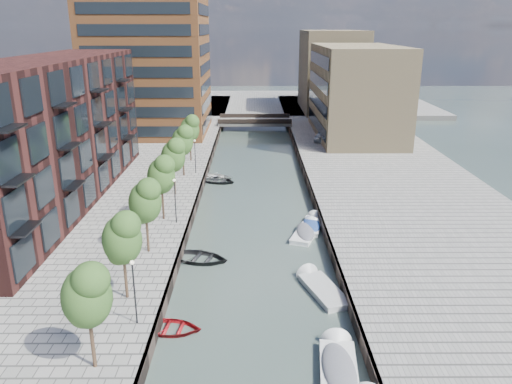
{
  "coord_description": "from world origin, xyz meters",
  "views": [
    {
      "loc": [
        -0.21,
        -17.84,
        17.88
      ],
      "look_at": [
        0.0,
        25.21,
        3.5
      ],
      "focal_mm": 35.0,
      "sensor_mm": 36.0,
      "label": 1
    }
  ],
  "objects_px": {
    "tree_2": "(145,200)",
    "sloop_2": "(170,331)",
    "motorboat_1": "(338,367)",
    "motorboat_2": "(319,288)",
    "bridge": "(255,121)",
    "tree_4": "(173,155)",
    "tree_3": "(161,174)",
    "tree_0": "(86,293)",
    "tree_5": "(182,140)",
    "sloop_3": "(215,179)",
    "tree_1": "(122,237)",
    "sloop_1": "(199,261)",
    "tree_6": "(190,128)",
    "motorboat_4": "(307,232)",
    "sloop_4": "(217,182)",
    "motorboat_3": "(312,224)",
    "car": "(320,137)"
  },
  "relations": [
    {
      "from": "tree_2",
      "to": "tree_6",
      "type": "xyz_separation_m",
      "value": [
        0.0,
        28.0,
        0.0
      ]
    },
    {
      "from": "tree_2",
      "to": "tree_0",
      "type": "bearing_deg",
      "value": -90.0
    },
    {
      "from": "tree_2",
      "to": "bridge",
      "type": "bearing_deg",
      "value": 81.05
    },
    {
      "from": "motorboat_2",
      "to": "tree_1",
      "type": "bearing_deg",
      "value": -168.09
    },
    {
      "from": "tree_3",
      "to": "sloop_3",
      "type": "height_order",
      "value": "tree_3"
    },
    {
      "from": "tree_0",
      "to": "tree_5",
      "type": "distance_m",
      "value": 35.0
    },
    {
      "from": "tree_6",
      "to": "sloop_3",
      "type": "relative_size",
      "value": 1.35
    },
    {
      "from": "bridge",
      "to": "tree_4",
      "type": "relative_size",
      "value": 2.18
    },
    {
      "from": "sloop_1",
      "to": "motorboat_2",
      "type": "relative_size",
      "value": 0.85
    },
    {
      "from": "motorboat_1",
      "to": "motorboat_2",
      "type": "xyz_separation_m",
      "value": [
        0.1,
        8.88,
        -0.12
      ]
    },
    {
      "from": "tree_1",
      "to": "sloop_2",
      "type": "xyz_separation_m",
      "value": [
        3.1,
        -2.35,
        -5.31
      ]
    },
    {
      "from": "tree_5",
      "to": "sloop_3",
      "type": "distance_m",
      "value": 6.69
    },
    {
      "from": "tree_3",
      "to": "tree_5",
      "type": "distance_m",
      "value": 14.0
    },
    {
      "from": "tree_3",
      "to": "tree_5",
      "type": "height_order",
      "value": "same"
    },
    {
      "from": "tree_0",
      "to": "car",
      "type": "bearing_deg",
      "value": 70.9
    },
    {
      "from": "sloop_2",
      "to": "motorboat_1",
      "type": "relative_size",
      "value": 0.69
    },
    {
      "from": "tree_6",
      "to": "motorboat_1",
      "type": "distance_m",
      "value": 43.41
    },
    {
      "from": "motorboat_1",
      "to": "sloop_2",
      "type": "bearing_deg",
      "value": 158.82
    },
    {
      "from": "tree_1",
      "to": "tree_4",
      "type": "distance_m",
      "value": 21.0
    },
    {
      "from": "tree_1",
      "to": "tree_4",
      "type": "relative_size",
      "value": 1.0
    },
    {
      "from": "tree_5",
      "to": "motorboat_1",
      "type": "bearing_deg",
      "value": -69.32
    },
    {
      "from": "tree_2",
      "to": "sloop_3",
      "type": "bearing_deg",
      "value": 81.14
    },
    {
      "from": "motorboat_1",
      "to": "motorboat_4",
      "type": "relative_size",
      "value": 1.11
    },
    {
      "from": "sloop_1",
      "to": "car",
      "type": "bearing_deg",
      "value": -4.4
    },
    {
      "from": "motorboat_4",
      "to": "car",
      "type": "distance_m",
      "value": 34.23
    },
    {
      "from": "tree_2",
      "to": "sloop_2",
      "type": "bearing_deg",
      "value": -71.65
    },
    {
      "from": "tree_4",
      "to": "motorboat_4",
      "type": "height_order",
      "value": "tree_4"
    },
    {
      "from": "tree_6",
      "to": "tree_5",
      "type": "bearing_deg",
      "value": -90.0
    },
    {
      "from": "motorboat_3",
      "to": "car",
      "type": "relative_size",
      "value": 1.32
    },
    {
      "from": "tree_0",
      "to": "motorboat_1",
      "type": "relative_size",
      "value": 1.02
    },
    {
      "from": "tree_0",
      "to": "tree_2",
      "type": "bearing_deg",
      "value": 90.0
    },
    {
      "from": "tree_2",
      "to": "tree_6",
      "type": "bearing_deg",
      "value": 90.0
    },
    {
      "from": "motorboat_1",
      "to": "motorboat_2",
      "type": "distance_m",
      "value": 8.88
    },
    {
      "from": "tree_4",
      "to": "sloop_3",
      "type": "distance_m",
      "value": 11.01
    },
    {
      "from": "tree_0",
      "to": "tree_4",
      "type": "xyz_separation_m",
      "value": [
        0.0,
        28.0,
        0.0
      ]
    },
    {
      "from": "sloop_2",
      "to": "motorboat_1",
      "type": "distance_m",
      "value": 10.5
    },
    {
      "from": "tree_4",
      "to": "motorboat_2",
      "type": "xyz_separation_m",
      "value": [
        12.98,
        -18.26,
        -5.2
      ]
    },
    {
      "from": "sloop_4",
      "to": "sloop_2",
      "type": "bearing_deg",
      "value": -158.03
    },
    {
      "from": "sloop_1",
      "to": "motorboat_2",
      "type": "bearing_deg",
      "value": -100.67
    },
    {
      "from": "tree_1",
      "to": "sloop_3",
      "type": "relative_size",
      "value": 1.35
    },
    {
      "from": "tree_2",
      "to": "sloop_3",
      "type": "distance_m",
      "value": 23.83
    },
    {
      "from": "tree_2",
      "to": "tree_5",
      "type": "bearing_deg",
      "value": 90.0
    },
    {
      "from": "tree_3",
      "to": "motorboat_2",
      "type": "relative_size",
      "value": 1.05
    },
    {
      "from": "sloop_1",
      "to": "motorboat_4",
      "type": "distance_m",
      "value": 10.6
    },
    {
      "from": "tree_2",
      "to": "sloop_4",
      "type": "height_order",
      "value": "tree_2"
    },
    {
      "from": "sloop_1",
      "to": "sloop_3",
      "type": "xyz_separation_m",
      "value": [
        -0.33,
        22.65,
        0.0
      ]
    },
    {
      "from": "tree_4",
      "to": "tree_5",
      "type": "xyz_separation_m",
      "value": [
        0.0,
        7.0,
        0.0
      ]
    },
    {
      "from": "motorboat_2",
      "to": "car",
      "type": "relative_size",
      "value": 1.52
    },
    {
      "from": "motorboat_3",
      "to": "sloop_3",
      "type": "bearing_deg",
      "value": 123.38
    },
    {
      "from": "bridge",
      "to": "sloop_3",
      "type": "relative_size",
      "value": 2.95
    }
  ]
}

